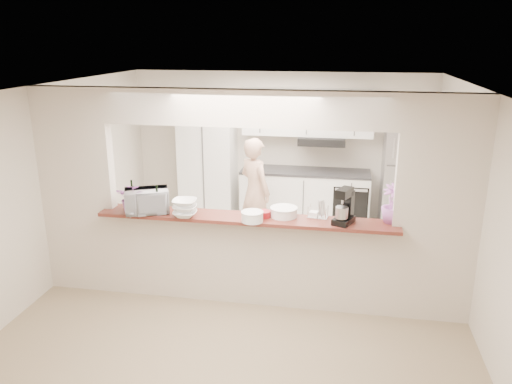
% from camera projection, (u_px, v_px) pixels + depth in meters
% --- Properties ---
extents(floor, '(6.00, 6.00, 0.00)m').
position_uv_depth(floor, '(247.00, 300.00, 5.99)').
color(floor, tan).
rests_on(floor, ground).
extents(tile_overlay, '(5.00, 2.90, 0.01)m').
position_uv_depth(tile_overlay, '(267.00, 249.00, 7.44)').
color(tile_overlay, silver).
rests_on(tile_overlay, floor).
extents(partition, '(5.00, 0.15, 2.50)m').
position_uv_depth(partition, '(247.00, 182.00, 5.55)').
color(partition, beige).
rests_on(partition, floor).
extents(bar_counter, '(3.40, 0.38, 1.09)m').
position_uv_depth(bar_counter, '(247.00, 257.00, 5.81)').
color(bar_counter, beige).
rests_on(bar_counter, floor).
extents(kitchen_cabinets, '(3.15, 0.62, 2.25)m').
position_uv_depth(kitchen_cabinets, '(267.00, 166.00, 8.29)').
color(kitchen_cabinets, silver).
rests_on(kitchen_cabinets, floor).
extents(refrigerator, '(0.75, 0.70, 1.70)m').
position_uv_depth(refrigerator, '(406.00, 181.00, 7.88)').
color(refrigerator, '#A9A9AE').
rests_on(refrigerator, floor).
extents(flower_left, '(0.34, 0.30, 0.37)m').
position_uv_depth(flower_left, '(132.00, 198.00, 5.69)').
color(flower_left, '#E478C6').
rests_on(flower_left, bar_counter).
extents(wine_bottle_a, '(0.07, 0.07, 0.33)m').
position_uv_depth(wine_bottle_a, '(132.00, 196.00, 5.93)').
color(wine_bottle_a, black).
rests_on(wine_bottle_a, bar_counter).
extents(wine_bottle_b, '(0.07, 0.07, 0.35)m').
position_uv_depth(wine_bottle_b, '(158.00, 203.00, 5.65)').
color(wine_bottle_b, black).
rests_on(wine_bottle_b, bar_counter).
extents(toaster_oven, '(0.58, 0.50, 0.27)m').
position_uv_depth(toaster_oven, '(147.00, 201.00, 5.72)').
color(toaster_oven, '#B0B0B5').
rests_on(toaster_oven, bar_counter).
extents(serving_bowls, '(0.28, 0.28, 0.20)m').
position_uv_depth(serving_bowls, '(185.00, 208.00, 5.59)').
color(serving_bowls, white).
rests_on(serving_bowls, bar_counter).
extents(plate_stack_a, '(0.25, 0.25, 0.11)m').
position_uv_depth(plate_stack_a, '(252.00, 217.00, 5.45)').
color(plate_stack_a, white).
rests_on(plate_stack_a, bar_counter).
extents(plate_stack_b, '(0.31, 0.31, 0.11)m').
position_uv_depth(plate_stack_b, '(284.00, 212.00, 5.61)').
color(plate_stack_b, white).
rests_on(plate_stack_b, bar_counter).
extents(red_bowl, '(0.16, 0.16, 0.07)m').
position_uv_depth(red_bowl, '(264.00, 214.00, 5.59)').
color(red_bowl, maroon).
rests_on(red_bowl, bar_counter).
extents(tan_bowl, '(0.16, 0.16, 0.08)m').
position_uv_depth(tan_bowl, '(281.00, 215.00, 5.56)').
color(tan_bowl, tan).
rests_on(tan_bowl, bar_counter).
extents(utensil_caddy, '(0.24, 0.17, 0.21)m').
position_uv_depth(utensil_caddy, '(318.00, 211.00, 5.55)').
color(utensil_caddy, silver).
rests_on(utensil_caddy, bar_counter).
extents(stand_mixer, '(0.26, 0.31, 0.40)m').
position_uv_depth(stand_mixer, '(345.00, 208.00, 5.37)').
color(stand_mixer, black).
rests_on(stand_mixer, bar_counter).
extents(flower_right, '(0.26, 0.26, 0.43)m').
position_uv_depth(flower_right, '(393.00, 204.00, 5.38)').
color(flower_right, '#B863B7').
rests_on(flower_right, bar_counter).
extents(person, '(0.70, 0.68, 1.62)m').
position_uv_depth(person, '(255.00, 192.00, 7.47)').
color(person, tan).
rests_on(person, floor).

